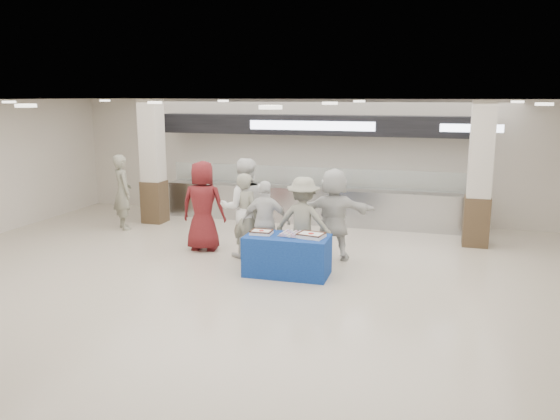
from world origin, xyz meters
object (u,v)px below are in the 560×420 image
(soldier_bg, at_px, (123,192))
(civilian_maroon, at_px, (203,206))
(sheet_cake_left, at_px, (261,232))
(chef_tall, at_px, (244,208))
(civilian_white, at_px, (333,214))
(soldier_b, at_px, (303,222))
(chef_short, at_px, (266,222))
(sheet_cake_right, at_px, (311,235))
(soldier_a, at_px, (246,216))
(display_table, at_px, (287,255))
(cupcake_tray, at_px, (291,234))

(soldier_bg, bearing_deg, civilian_maroon, -161.48)
(sheet_cake_left, xyz_separation_m, soldier_bg, (-4.42, 2.32, 0.14))
(chef_tall, relative_size, civilian_white, 1.09)
(chef_tall, xyz_separation_m, soldier_b, (1.32, -0.28, -0.14))
(chef_short, bearing_deg, chef_tall, -34.44)
(sheet_cake_left, distance_m, sheet_cake_right, 0.95)
(sheet_cake_right, height_order, civilian_white, civilian_white)
(soldier_b, height_order, civilian_white, civilian_white)
(civilian_white, bearing_deg, soldier_a, -1.25)
(sheet_cake_left, distance_m, civilian_maroon, 2.04)
(sheet_cake_left, distance_m, chef_tall, 1.19)
(sheet_cake_right, height_order, chef_tall, chef_tall)
(display_table, relative_size, soldier_b, 0.88)
(civilian_maroon, xyz_separation_m, soldier_a, (1.11, -0.38, -0.08))
(sheet_cake_left, xyz_separation_m, cupcake_tray, (0.55, 0.04, -0.01))
(sheet_cake_right, xyz_separation_m, civilian_white, (0.17, 1.21, 0.14))
(sheet_cake_right, height_order, soldier_a, soldier_a)
(cupcake_tray, height_order, civilian_maroon, civilian_maroon)
(cupcake_tray, relative_size, civilian_maroon, 0.23)
(sheet_cake_left, distance_m, chef_short, 0.66)
(cupcake_tray, xyz_separation_m, chef_tall, (-1.24, 0.90, 0.24))
(soldier_b, bearing_deg, civilian_maroon, -9.37)
(soldier_b, xyz_separation_m, civilian_white, (0.48, 0.57, 0.06))
(civilian_white, bearing_deg, cupcake_tray, 47.43)
(sheet_cake_left, relative_size, soldier_bg, 0.21)
(sheet_cake_left, distance_m, soldier_a, 0.95)
(chef_short, bearing_deg, cupcake_tray, 132.05)
(civilian_maroon, height_order, chef_short, civilian_maroon)
(sheet_cake_left, bearing_deg, civilian_maroon, 146.43)
(civilian_white, relative_size, soldier_bg, 1.01)
(cupcake_tray, bearing_deg, soldier_b, 82.40)
(soldier_b, bearing_deg, soldier_bg, -16.28)
(civilian_maroon, xyz_separation_m, chef_short, (1.57, -0.48, -0.14))
(sheet_cake_right, distance_m, chef_tall, 1.89)
(sheet_cake_right, relative_size, soldier_a, 0.29)
(sheet_cake_right, distance_m, civilian_maroon, 2.87)
(sheet_cake_left, xyz_separation_m, chef_tall, (-0.69, 0.94, 0.23))
(sheet_cake_left, height_order, civilian_white, civilian_white)
(soldier_b, relative_size, soldier_bg, 0.94)
(civilian_maroon, relative_size, chef_short, 1.17)
(display_table, distance_m, soldier_a, 1.41)
(sheet_cake_left, height_order, sheet_cake_right, sheet_cake_right)
(cupcake_tray, relative_size, soldier_bg, 0.24)
(soldier_b, xyz_separation_m, soldier_bg, (-5.06, 1.65, 0.06))
(display_table, height_order, civilian_white, civilian_white)
(display_table, height_order, sheet_cake_left, sheet_cake_left)
(soldier_a, distance_m, civilian_white, 1.77)
(cupcake_tray, height_order, soldier_bg, soldier_bg)
(chef_short, bearing_deg, soldier_bg, -27.71)
(soldier_b, distance_m, civilian_white, 0.75)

